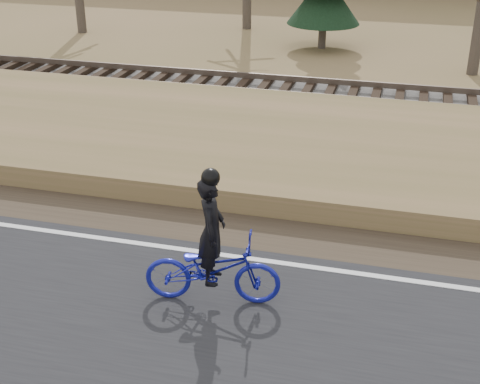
% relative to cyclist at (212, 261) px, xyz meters
% --- Properties ---
extents(cyclist, '(2.06, 1.00, 2.10)m').
position_rel_cyclist_xyz_m(cyclist, '(0.00, 0.00, 0.00)').
color(cyclist, '#151992').
rests_on(cyclist, road).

